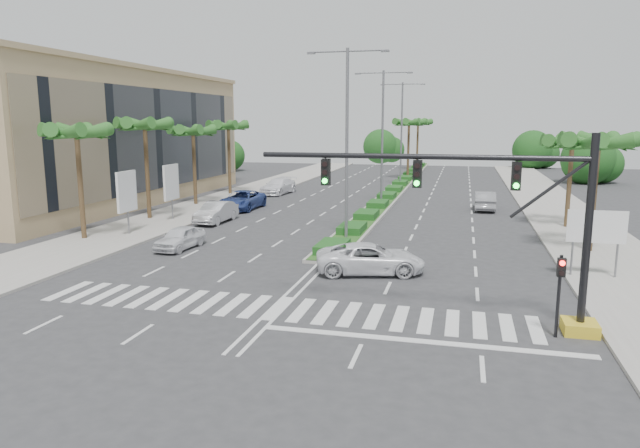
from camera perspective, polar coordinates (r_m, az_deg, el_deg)
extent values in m
plane|color=#333335|center=(23.76, -4.21, -8.41)|extent=(160.00, 160.00, 0.00)
cube|color=gray|center=(42.80, 24.71, -0.83)|extent=(6.00, 120.00, 0.15)
cube|color=gray|center=(47.60, -14.10, 0.84)|extent=(6.00, 120.00, 0.15)
cube|color=gray|center=(67.16, 7.93, 3.73)|extent=(2.20, 75.00, 0.20)
cube|color=#2B521C|center=(67.15, 7.93, 3.83)|extent=(1.80, 75.00, 0.04)
cube|color=tan|center=(57.83, -21.09, 7.98)|extent=(12.00, 36.00, 12.00)
cube|color=gold|center=(23.00, 24.54, -9.38)|extent=(1.20, 1.20, 0.45)
cylinder|color=black|center=(22.14, 25.21, -0.86)|extent=(0.28, 0.28, 7.00)
cylinder|color=black|center=(21.46, 9.75, 6.66)|extent=(12.00, 0.20, 0.20)
cylinder|color=black|center=(21.69, 21.88, 3.19)|extent=(2.53, 0.12, 2.15)
cube|color=black|center=(21.52, 19.05, 4.52)|extent=(0.32, 0.24, 1.00)
cylinder|color=#19E533|center=(21.42, 19.03, 3.63)|extent=(0.20, 0.06, 0.20)
cube|color=black|center=(21.51, 9.69, 4.93)|extent=(0.32, 0.24, 1.00)
cylinder|color=#19E533|center=(21.40, 9.64, 4.04)|extent=(0.20, 0.06, 0.20)
cube|color=black|center=(22.05, 0.56, 5.20)|extent=(0.32, 0.24, 1.00)
cylinder|color=#19E533|center=(21.95, 0.47, 4.34)|extent=(0.20, 0.06, 0.20)
cylinder|color=black|center=(21.90, 22.74, -6.71)|extent=(0.12, 0.12, 3.00)
cube|color=black|center=(21.48, 23.00, -4.01)|extent=(0.28, 0.22, 0.65)
cylinder|color=red|center=(21.31, 23.08, -3.63)|extent=(0.18, 0.05, 0.18)
cylinder|color=slate|center=(30.47, 23.92, -2.37)|extent=(0.10, 0.10, 2.80)
cylinder|color=slate|center=(30.89, 27.58, -2.50)|extent=(0.10, 0.10, 2.80)
cube|color=#0C6638|center=(30.45, 25.94, -0.23)|extent=(2.60, 0.08, 1.50)
cube|color=white|center=(30.40, 25.96, -0.25)|extent=(2.70, 0.02, 1.60)
cylinder|color=slate|center=(40.24, -18.64, 0.85)|extent=(0.12, 0.12, 2.80)
cube|color=white|center=(40.03, -18.77, 3.11)|extent=(0.18, 2.10, 2.70)
cube|color=#D8594C|center=(40.03, -18.77, 3.11)|extent=(0.12, 2.00, 2.60)
cylinder|color=slate|center=(45.34, -14.57, 2.05)|extent=(0.12, 0.12, 2.80)
cube|color=white|center=(45.15, -14.66, 4.06)|extent=(0.18, 2.10, 2.70)
cube|color=#D8594C|center=(45.15, -14.66, 4.06)|extent=(0.12, 2.00, 2.60)
cylinder|color=brown|center=(39.49, -22.83, 3.49)|extent=(0.32, 0.32, 7.00)
sphere|color=brown|center=(39.28, -23.17, 8.42)|extent=(0.70, 0.70, 0.70)
cone|color=#206627|center=(38.63, -21.85, 8.34)|extent=(0.90, 3.62, 1.50)
cone|color=#206627|center=(39.57, -21.61, 8.38)|extent=(3.39, 2.96, 1.50)
cone|color=#206627|center=(40.29, -22.52, 8.34)|extent=(3.73, 1.68, 1.50)
cone|color=#206627|center=(40.26, -23.89, 8.25)|extent=(2.38, 3.65, 1.50)
cone|color=#206627|center=(39.51, -24.74, 8.16)|extent=(2.38, 3.65, 1.50)
cone|color=#206627|center=(38.58, -24.42, 8.16)|extent=(3.73, 1.68, 1.50)
cone|color=#206627|center=(38.18, -23.12, 8.24)|extent=(3.39, 2.96, 1.50)
cylinder|color=brown|center=(46.08, -16.90, 4.95)|extent=(0.32, 0.32, 7.40)
sphere|color=brown|center=(45.92, -17.13, 9.42)|extent=(0.70, 0.70, 0.70)
cone|color=#206627|center=(45.36, -15.92, 9.35)|extent=(0.90, 3.62, 1.50)
cone|color=#206627|center=(46.31, -15.83, 9.37)|extent=(3.39, 2.96, 1.50)
cone|color=#206627|center=(46.96, -16.70, 9.33)|extent=(3.73, 1.68, 1.50)
cone|color=#206627|center=(46.84, -17.87, 9.27)|extent=(2.38, 3.65, 1.50)
cone|color=#206627|center=(46.03, -18.50, 9.23)|extent=(2.38, 3.65, 1.50)
cone|color=#206627|center=(45.13, -18.10, 9.24)|extent=(3.73, 1.68, 1.50)
cone|color=#206627|center=(44.83, -16.94, 9.30)|extent=(3.39, 2.96, 1.50)
cylinder|color=brown|center=(53.10, -12.45, 5.46)|extent=(0.32, 0.32, 6.80)
sphere|color=brown|center=(52.94, -12.58, 9.02)|extent=(0.70, 0.70, 0.70)
cone|color=#206627|center=(52.46, -11.49, 8.95)|extent=(0.90, 3.62, 1.50)
cone|color=#206627|center=(53.41, -11.50, 8.97)|extent=(3.39, 2.96, 1.50)
cone|color=#206627|center=(54.01, -12.30, 8.95)|extent=(3.73, 1.68, 1.50)
cone|color=#206627|center=(53.82, -13.31, 8.91)|extent=(2.38, 3.65, 1.50)
cone|color=#206627|center=(52.97, -13.78, 8.87)|extent=(2.38, 3.65, 1.50)
cone|color=#206627|center=(52.10, -13.36, 8.87)|extent=(3.73, 1.68, 1.50)
cone|color=#206627|center=(51.87, -12.32, 8.90)|extent=(3.39, 2.96, 1.50)
cylinder|color=brown|center=(60.33, -9.06, 6.31)|extent=(0.32, 0.32, 7.20)
sphere|color=brown|center=(60.20, -9.15, 9.63)|extent=(0.70, 0.70, 0.70)
cone|color=#206627|center=(59.78, -8.17, 9.56)|extent=(0.90, 3.62, 1.50)
cone|color=#206627|center=(60.73, -8.23, 9.57)|extent=(3.39, 2.96, 1.50)
cone|color=#206627|center=(61.28, -8.97, 9.55)|extent=(3.73, 1.68, 1.50)
cone|color=#206627|center=(61.03, -9.84, 9.53)|extent=(2.38, 3.65, 1.50)
cone|color=#206627|center=(60.16, -10.21, 9.51)|extent=(2.38, 3.65, 1.50)
cone|color=#206627|center=(59.31, -9.78, 9.51)|extent=(3.73, 1.68, 1.50)
cone|color=#206627|center=(59.14, -8.86, 9.54)|extent=(3.39, 2.96, 1.50)
cylinder|color=brown|center=(36.37, 25.68, 2.37)|extent=(0.32, 0.32, 6.50)
sphere|color=brown|center=(36.13, 26.07, 7.32)|extent=(0.70, 0.70, 0.70)
cone|color=#206627|center=(36.38, 27.76, 7.04)|extent=(0.90, 3.62, 1.50)
cone|color=#206627|center=(37.12, 26.83, 7.16)|extent=(3.39, 2.96, 1.50)
cone|color=#206627|center=(37.14, 25.35, 7.27)|extent=(3.73, 1.68, 1.50)
cone|color=#206627|center=(36.42, 24.37, 7.31)|extent=(2.38, 3.65, 1.50)
cone|color=#206627|center=(35.48, 24.64, 7.23)|extent=(2.38, 3.65, 1.50)
cone|color=#206627|center=(35.04, 26.02, 7.10)|extent=(3.73, 1.68, 1.50)
cone|color=#206627|center=(35.45, 27.43, 7.02)|extent=(3.39, 2.96, 1.50)
cylinder|color=brown|center=(44.20, 23.65, 3.55)|extent=(0.32, 0.32, 6.20)
sphere|color=brown|center=(44.00, 23.93, 7.42)|extent=(0.70, 0.70, 0.70)
cone|color=#206627|center=(44.20, 25.33, 7.20)|extent=(0.90, 3.62, 1.50)
cone|color=#206627|center=(44.97, 24.61, 7.29)|extent=(3.39, 2.96, 1.50)
cone|color=#206627|center=(45.02, 23.39, 7.38)|extent=(3.73, 1.68, 1.50)
cone|color=#206627|center=(44.32, 22.55, 7.40)|extent=(2.38, 3.65, 1.50)
cone|color=#206627|center=(43.38, 22.73, 7.35)|extent=(2.38, 3.65, 1.50)
cone|color=#206627|center=(42.91, 23.83, 7.25)|extent=(3.73, 1.68, 1.50)
cone|color=#206627|center=(43.28, 25.01, 7.18)|extent=(3.39, 2.96, 1.50)
cylinder|color=brown|center=(76.79, 8.82, 7.24)|extent=(0.32, 0.32, 7.50)
sphere|color=brown|center=(76.69, 8.89, 9.96)|extent=(0.70, 0.70, 0.70)
cone|color=#206627|center=(76.60, 9.72, 9.86)|extent=(0.90, 3.62, 1.50)
cone|color=#206627|center=(77.49, 9.46, 9.87)|extent=(3.39, 2.96, 1.50)
cone|color=#206627|center=(77.78, 8.78, 9.89)|extent=(3.73, 1.68, 1.50)
cone|color=#206627|center=(77.27, 8.18, 9.91)|extent=(2.38, 3.65, 1.50)
cone|color=#206627|center=(76.32, 8.11, 9.91)|extent=(2.38, 3.65, 1.50)
cone|color=#206627|center=(75.65, 8.63, 9.89)|extent=(3.73, 1.68, 1.50)
cone|color=#206627|center=(75.77, 9.35, 9.87)|extent=(3.39, 2.96, 1.50)
cylinder|color=brown|center=(91.72, 9.71, 7.68)|extent=(0.32, 0.32, 7.50)
sphere|color=brown|center=(91.64, 9.78, 9.96)|extent=(0.70, 0.70, 0.70)
cone|color=#206627|center=(91.56, 10.48, 9.88)|extent=(0.90, 3.62, 1.50)
cone|color=#206627|center=(92.44, 10.25, 9.88)|extent=(3.39, 2.96, 1.50)
cone|color=#206627|center=(92.73, 9.68, 9.90)|extent=(3.73, 1.68, 1.50)
cone|color=#206627|center=(92.20, 9.18, 9.91)|extent=(2.38, 3.65, 1.50)
cone|color=#206627|center=(91.24, 9.13, 9.91)|extent=(2.38, 3.65, 1.50)
cone|color=#206627|center=(90.59, 9.57, 9.90)|extent=(3.73, 1.68, 1.50)
cone|color=#206627|center=(90.73, 10.17, 9.88)|extent=(3.39, 2.96, 1.50)
cylinder|color=slate|center=(36.11, 2.70, 7.70)|extent=(0.20, 0.20, 12.00)
cylinder|color=slate|center=(36.57, 0.86, 16.84)|extent=(2.40, 0.10, 0.10)
cylinder|color=slate|center=(36.10, 4.73, 16.90)|extent=(2.40, 0.10, 0.10)
cube|color=slate|center=(36.83, -0.88, 16.72)|extent=(0.50, 0.25, 0.12)
cube|color=slate|center=(35.93, 6.54, 16.82)|extent=(0.50, 0.25, 0.12)
cylinder|color=slate|center=(51.88, 6.25, 8.41)|extent=(0.20, 0.20, 12.00)
cylinder|color=slate|center=(52.20, 5.03, 14.82)|extent=(2.40, 0.10, 0.10)
cylinder|color=slate|center=(51.87, 7.73, 14.79)|extent=(2.40, 0.10, 0.10)
cube|color=slate|center=(52.39, 3.80, 14.76)|extent=(0.50, 0.25, 0.12)
cube|color=slate|center=(51.75, 8.98, 14.72)|extent=(0.50, 0.25, 0.12)
cylinder|color=slate|center=(67.75, 8.14, 8.78)|extent=(0.20, 0.20, 12.00)
cylinder|color=slate|center=(68.00, 7.24, 13.70)|extent=(2.40, 0.10, 0.10)
cylinder|color=slate|center=(67.75, 9.31, 13.66)|extent=(2.40, 0.10, 0.10)
cube|color=slate|center=(68.14, 6.29, 13.67)|extent=(0.50, 0.25, 0.12)
cube|color=slate|center=(67.66, 10.26, 13.59)|extent=(0.50, 0.25, 0.12)
imported|color=silver|center=(35.32, -13.82, -1.34)|extent=(1.91, 4.12, 1.36)
imported|color=silver|center=(43.95, -10.36, 1.16)|extent=(1.81, 4.83, 1.58)
imported|color=navy|center=(50.19, -7.80, 2.38)|extent=(2.76, 5.90, 1.63)
imported|color=white|center=(60.66, -4.20, 3.79)|extent=(2.96, 5.90, 1.65)
imported|color=white|center=(28.93, 5.07, -3.46)|extent=(5.91, 3.76, 1.52)
imported|color=#A6A6AA|center=(51.46, 16.18, 2.25)|extent=(1.77, 4.93, 1.62)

